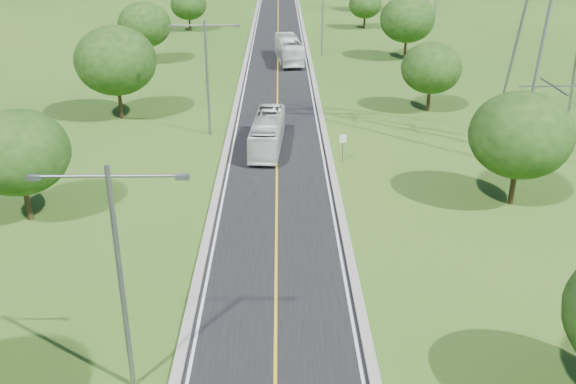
# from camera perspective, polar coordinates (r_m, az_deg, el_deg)

# --- Properties ---
(ground) EXTENTS (260.00, 260.00, 0.00)m
(ground) POSITION_cam_1_polar(r_m,az_deg,el_deg) (72.01, -0.94, 8.99)
(ground) COLOR #295217
(ground) RESTS_ON ground
(road) EXTENTS (8.00, 150.00, 0.06)m
(road) POSITION_cam_1_polar(r_m,az_deg,el_deg) (77.81, -0.93, 10.14)
(road) COLOR black
(road) RESTS_ON ground
(curb_left) EXTENTS (0.50, 150.00, 0.22)m
(curb_left) POSITION_cam_1_polar(r_m,az_deg,el_deg) (77.93, -4.11, 10.17)
(curb_left) COLOR gray
(curb_left) RESTS_ON ground
(curb_right) EXTENTS (0.50, 150.00, 0.22)m
(curb_right) POSITION_cam_1_polar(r_m,az_deg,el_deg) (77.90, 2.25, 10.20)
(curb_right) COLOR gray
(curb_right) RESTS_ON ground
(speed_limit_sign) EXTENTS (0.55, 0.09, 2.40)m
(speed_limit_sign) POSITION_cam_1_polar(r_m,az_deg,el_deg) (50.73, 4.90, 4.34)
(speed_limit_sign) COLOR slate
(speed_limit_sign) RESTS_ON ground
(streetlight_near_left) EXTENTS (5.90, 0.25, 10.00)m
(streetlight_near_left) POSITION_cam_1_polar(r_m,az_deg,el_deg) (25.74, -14.81, -6.16)
(streetlight_near_left) COLOR slate
(streetlight_near_left) RESTS_ON ground
(streetlight_mid_left) EXTENTS (5.90, 0.25, 10.00)m
(streetlight_mid_left) POSITION_cam_1_polar(r_m,az_deg,el_deg) (56.36, -7.23, 10.83)
(streetlight_mid_left) COLOR slate
(streetlight_mid_left) RESTS_ON ground
(streetlight_far_right) EXTENTS (5.90, 0.25, 10.00)m
(streetlight_far_right) POSITION_cam_1_polar(r_m,az_deg,el_deg) (88.67, 3.09, 15.70)
(streetlight_far_right) COLOR slate
(streetlight_far_right) RESTS_ON ground
(tree_lb) EXTENTS (6.30, 6.30, 7.33)m
(tree_lb) POSITION_cam_1_polar(r_m,az_deg,el_deg) (43.24, -22.83, 3.27)
(tree_lb) COLOR black
(tree_lb) RESTS_ON ground
(tree_lc) EXTENTS (7.56, 7.56, 8.79)m
(tree_lc) POSITION_cam_1_polar(r_m,az_deg,el_deg) (62.86, -15.07, 11.22)
(tree_lc) COLOR black
(tree_lc) RESTS_ON ground
(tree_ld) EXTENTS (6.72, 6.72, 7.82)m
(tree_ld) POSITION_cam_1_polar(r_m,az_deg,el_deg) (86.42, -12.65, 14.31)
(tree_ld) COLOR black
(tree_ld) RESTS_ON ground
(tree_le) EXTENTS (5.88, 5.88, 6.84)m
(tree_le) POSITION_cam_1_polar(r_m,az_deg,el_deg) (109.52, -8.83, 16.18)
(tree_le) COLOR black
(tree_le) RESTS_ON ground
(tree_rb) EXTENTS (6.72, 6.72, 7.82)m
(tree_rb) POSITION_cam_1_polar(r_m,az_deg,el_deg) (44.70, 19.98, 4.79)
(tree_rb) COLOR black
(tree_rb) RESTS_ON ground
(tree_rc) EXTENTS (5.88, 5.88, 6.84)m
(tree_rc) POSITION_cam_1_polar(r_m,az_deg,el_deg) (64.89, 12.63, 10.71)
(tree_rc) COLOR black
(tree_rc) RESTS_ON ground
(tree_rd) EXTENTS (7.14, 7.14, 8.30)m
(tree_rd) POSITION_cam_1_polar(r_m,az_deg,el_deg) (88.21, 10.56, 14.86)
(tree_rd) COLOR black
(tree_rd) RESTS_ON ground
(tree_re) EXTENTS (5.46, 5.46, 6.35)m
(tree_re) POSITION_cam_1_polar(r_m,az_deg,el_deg) (111.46, 6.88, 16.25)
(tree_re) COLOR black
(tree_re) RESTS_ON ground
(bus_outbound) EXTENTS (3.79, 11.64, 3.18)m
(bus_outbound) POSITION_cam_1_polar(r_m,az_deg,el_deg) (85.86, 0.07, 12.56)
(bus_outbound) COLOR white
(bus_outbound) RESTS_ON road
(bus_inbound) EXTENTS (2.98, 9.91, 2.72)m
(bus_inbound) POSITION_cam_1_polar(r_m,az_deg,el_deg) (53.62, -1.85, 5.30)
(bus_inbound) COLOR silver
(bus_inbound) RESTS_ON road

